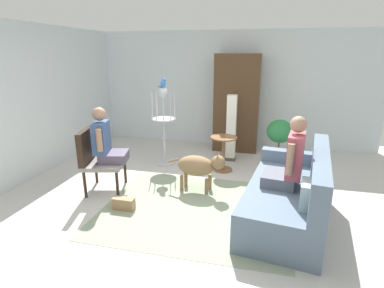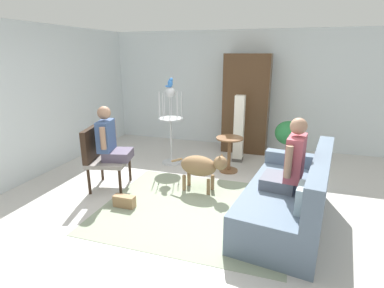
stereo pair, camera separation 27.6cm
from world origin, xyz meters
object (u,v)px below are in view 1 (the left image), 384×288
at_px(armchair, 96,155).
at_px(parrot, 163,83).
at_px(person_on_couch, 290,160).
at_px(bird_cage_stand, 164,122).
at_px(column_lamp, 231,129).
at_px(dog, 199,166).
at_px(round_end_table, 223,150).
at_px(handbag, 124,204).
at_px(armoire_cabinet, 237,103).
at_px(couch, 290,196).
at_px(person_on_armchair, 105,141).
at_px(potted_plant, 279,137).

distance_m(armchair, parrot, 1.76).
xyz_separation_m(person_on_couch, bird_cage_stand, (-2.13, 1.55, 0.01)).
distance_m(parrot, column_lamp, 1.57).
bearing_deg(dog, person_on_couch, -24.17).
distance_m(round_end_table, bird_cage_stand, 1.21).
distance_m(column_lamp, handbag, 2.67).
distance_m(person_on_couch, armoire_cabinet, 2.97).
distance_m(couch, round_end_table, 1.79).
bearing_deg(bird_cage_stand, armoire_cabinet, 46.44).
distance_m(person_on_armchair, bird_cage_stand, 1.38).
xyz_separation_m(person_on_armchair, parrot, (0.48, 1.29, 0.74)).
relative_size(person_on_couch, armoire_cabinet, 0.43).
distance_m(dog, parrot, 1.73).
height_order(person_on_couch, dog, person_on_couch).
height_order(armchair, parrot, parrot).
xyz_separation_m(column_lamp, armoire_cabinet, (0.02, 0.75, 0.38)).
bearing_deg(person_on_couch, dog, 155.83).
bearing_deg(armoire_cabinet, person_on_armchair, -123.22).
xyz_separation_m(round_end_table, handbag, (-1.10, -1.74, -0.29)).
bearing_deg(potted_plant, bird_cage_stand, -165.98).
height_order(couch, bird_cage_stand, bird_cage_stand).
xyz_separation_m(armoire_cabinet, handbag, (-1.18, -3.08, -0.93)).
bearing_deg(column_lamp, round_end_table, -95.72).
xyz_separation_m(couch, person_on_armchair, (-2.65, 0.24, 0.47)).
xyz_separation_m(round_end_table, bird_cage_stand, (-1.13, 0.08, 0.43)).
bearing_deg(person_on_couch, armoire_cabinet, 108.10).
height_order(bird_cage_stand, armoire_cabinet, armoire_cabinet).
relative_size(dog, potted_plant, 1.06).
relative_size(potted_plant, armoire_cabinet, 0.42).
xyz_separation_m(couch, dog, (-1.29, 0.54, 0.08)).
distance_m(couch, handbag, 2.18).
bearing_deg(bird_cage_stand, person_on_armchair, -110.05).
xyz_separation_m(person_on_couch, round_end_table, (-1.00, 1.47, -0.42)).
height_order(dog, potted_plant, potted_plant).
xyz_separation_m(bird_cage_stand, armoire_cabinet, (1.21, 1.27, 0.20)).
xyz_separation_m(person_on_armchair, round_end_table, (1.60, 1.21, -0.41)).
distance_m(round_end_table, handbag, 2.08).
bearing_deg(potted_plant, person_on_armchair, -144.69).
distance_m(person_on_armchair, potted_plant, 3.15).
distance_m(armchair, bird_cage_stand, 1.49).
distance_m(couch, column_lamp, 2.30).
bearing_deg(handbag, parrot, 90.51).
xyz_separation_m(dog, parrot, (-0.88, 0.99, 1.12)).
xyz_separation_m(bird_cage_stand, parrot, (0.01, 0.00, 0.71)).
bearing_deg(round_end_table, armoire_cabinet, 86.67).
height_order(parrot, column_lamp, parrot).
bearing_deg(armoire_cabinet, dog, -98.16).
height_order(couch, potted_plant, couch).
height_order(person_on_couch, parrot, parrot).
xyz_separation_m(couch, round_end_table, (-1.05, 1.46, 0.06)).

